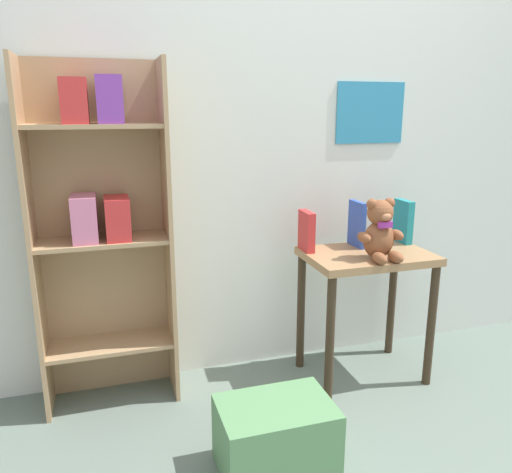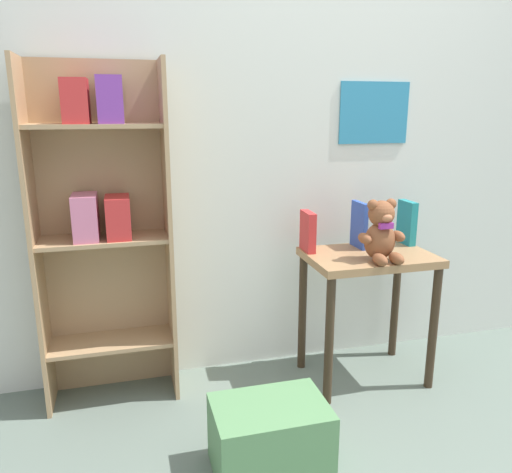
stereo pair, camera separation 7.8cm
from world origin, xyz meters
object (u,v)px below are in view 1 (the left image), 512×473
book_standing_blue (357,224)px  bookshelf_side (101,219)px  storage_bin (276,437)px  book_standing_teal (403,221)px  teddy_bear (380,232)px  display_table (366,276)px  book_standing_red (307,231)px

book_standing_blue → bookshelf_side: bearing=175.7°
bookshelf_side → storage_bin: 1.14m
book_standing_blue → book_standing_teal: 0.26m
bookshelf_side → book_standing_teal: (1.45, -0.06, -0.09)m
storage_bin → teddy_bear: bearing=33.2°
book_standing_blue → storage_bin: (-0.64, -0.63, -0.62)m
book_standing_teal → display_table: bearing=-155.9°
display_table → book_standing_red: bearing=154.7°
book_standing_red → storage_bin: size_ratio=0.46×
bookshelf_side → storage_bin: bearing=-51.7°
teddy_bear → storage_bin: bearing=-146.8°
display_table → book_standing_blue: bearing=90.0°
teddy_bear → book_standing_teal: size_ratio=1.27×
bookshelf_side → book_standing_red: bookshelf_side is taller
book_standing_red → book_standing_teal: size_ratio=0.88×
book_standing_blue → display_table: bearing=-91.2°
display_table → book_standing_red: 0.36m
bookshelf_side → storage_bin: size_ratio=3.62×
display_table → bookshelf_side: bearing=171.3°
bookshelf_side → book_standing_blue: size_ratio=6.68×
teddy_bear → book_standing_teal: bearing=40.1°
teddy_bear → display_table: bearing=88.6°
display_table → storage_bin: display_table is taller
book_standing_teal → storage_bin: book_standing_teal is taller
book_standing_blue → storage_bin: bearing=-136.3°
book_standing_red → book_standing_blue: 0.26m
bookshelf_side → teddy_bear: bookshelf_side is taller
book_standing_red → storage_bin: bearing=-118.4°
book_standing_blue → book_standing_teal: size_ratio=1.04×
bookshelf_side → book_standing_red: 0.93m
display_table → teddy_bear: teddy_bear is taller
book_standing_red → book_standing_teal: book_standing_teal is taller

